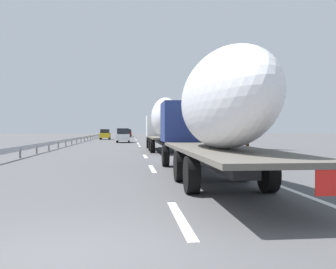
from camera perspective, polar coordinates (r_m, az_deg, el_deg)
name	(u,v)px	position (r m, az deg, el deg)	size (l,w,h in m)	color
ground_plane	(124,144)	(45.36, -6.85, -1.48)	(260.00, 260.00, 0.00)	#4C4C4F
lane_stripe_0	(180,218)	(7.60, 1.88, -12.73)	(3.20, 0.20, 0.01)	white
lane_stripe_1	(152,169)	(16.82, -2.43, -5.28)	(3.20, 0.20, 0.01)	white
lane_stripe_2	(145,156)	(24.51, -3.51, -3.38)	(3.20, 0.20, 0.01)	white
lane_stripe_3	(139,146)	(40.16, -4.42, -1.76)	(3.20, 0.20, 0.01)	white
lane_stripe_4	(139,145)	(42.26, -4.49, -1.63)	(3.20, 0.20, 0.01)	white
lane_stripe_5	(138,143)	(48.33, -4.66, -1.33)	(3.20, 0.20, 0.01)	white
lane_stripe_6	(136,140)	(61.89, -4.92, -0.87)	(3.20, 0.20, 0.01)	white
lane_stripe_7	(136,140)	(65.31, -4.96, -0.79)	(3.20, 0.20, 0.01)	white
lane_stripe_8	(135,138)	(79.88, -5.12, -0.50)	(3.20, 0.20, 0.01)	white
lane_stripe_9	(135,137)	(82.62, -5.15, -0.46)	(3.20, 0.20, 0.01)	white
edge_line_right	(165,142)	(50.57, -0.51, -1.24)	(110.00, 0.20, 0.01)	white
truck_lead	(164,122)	(30.92, -0.65, 1.99)	(12.35, 2.55, 4.32)	silver
truck_trailing	(212,111)	(12.73, 6.85, 3.62)	(14.36, 2.55, 4.16)	navy
car_black_suv	(127,133)	(86.64, -6.39, 0.22)	(4.47, 1.88, 1.86)	black
car_yellow_coupe	(105,134)	(67.02, -9.65, 0.03)	(4.17, 1.75, 1.83)	gold
car_red_compact	(128,133)	(98.39, -6.16, 0.27)	(4.61, 1.88, 1.81)	red
car_white_van	(123,135)	(51.13, -6.92, -0.14)	(4.55, 1.80, 1.94)	white
road_sign	(169,127)	(56.04, 0.20, 1.19)	(0.10, 0.90, 3.15)	gray
tree_1	(248,98)	(34.25, 12.15, 5.57)	(2.52, 2.52, 7.44)	#472D19
tree_2	(179,123)	(80.42, 1.72, 1.78)	(2.83, 2.83, 5.14)	#472D19
tree_3	(232,114)	(33.53, 9.78, 3.07)	(2.95, 2.95, 5.01)	#472D19
guardrail_median	(77,139)	(48.81, -13.85, -0.66)	(94.00, 0.10, 0.76)	#9EA0A5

